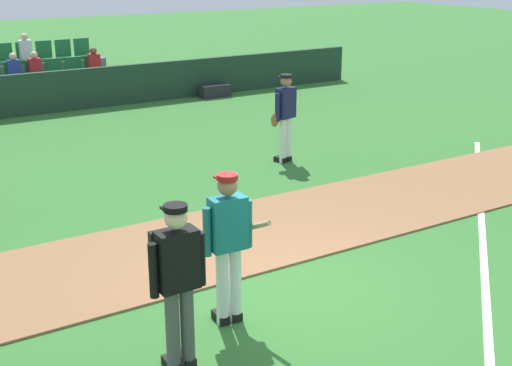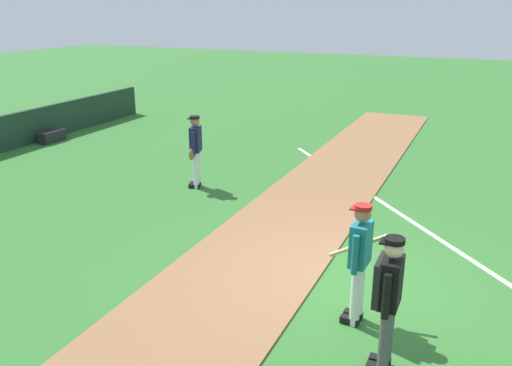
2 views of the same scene
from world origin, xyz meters
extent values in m
plane|color=#33702D|center=(0.00, 0.00, 0.00)|extent=(80.00, 80.00, 0.00)
cube|color=#936642|center=(0.00, 1.67, 0.01)|extent=(28.00, 2.45, 0.03)
cube|color=white|center=(3.00, -0.50, 0.01)|extent=(8.99, 8.09, 0.01)
cube|color=#1E3828|center=(0.00, 11.57, 0.54)|extent=(20.00, 0.16, 1.08)
cube|color=slate|center=(0.00, 13.02, 0.15)|extent=(5.00, 2.10, 0.30)
cube|color=slate|center=(0.00, 12.60, 0.50)|extent=(4.90, 0.85, 0.40)
cube|color=#1E6B38|center=(-0.27, 12.50, 0.75)|extent=(0.44, 0.40, 0.08)
cube|color=#1E6B38|center=(-0.27, 12.72, 1.00)|extent=(0.44, 0.08, 0.50)
cube|color=#263F99|center=(-0.27, 12.55, 1.05)|extent=(0.32, 0.22, 0.52)
sphere|color=beige|center=(-0.27, 12.55, 1.40)|extent=(0.20, 0.20, 0.20)
cube|color=#1E6B38|center=(0.27, 12.50, 0.75)|extent=(0.44, 0.40, 0.08)
cube|color=#1E6B38|center=(0.27, 12.72, 1.00)|extent=(0.44, 0.08, 0.50)
cube|color=red|center=(0.27, 12.55, 1.05)|extent=(0.32, 0.22, 0.52)
sphere|color=beige|center=(0.27, 12.55, 1.40)|extent=(0.20, 0.20, 0.20)
cube|color=#1E6B38|center=(0.83, 12.50, 0.75)|extent=(0.44, 0.40, 0.08)
cube|color=#1E6B38|center=(0.83, 12.72, 1.00)|extent=(0.44, 0.08, 0.50)
cube|color=#1E6B38|center=(1.38, 12.50, 0.75)|extent=(0.44, 0.40, 0.08)
cube|color=#1E6B38|center=(1.38, 12.72, 1.00)|extent=(0.44, 0.08, 0.50)
cube|color=#1E6B38|center=(1.92, 12.50, 0.75)|extent=(0.44, 0.40, 0.08)
cube|color=#1E6B38|center=(1.92, 12.72, 1.00)|extent=(0.44, 0.08, 0.50)
cube|color=red|center=(1.92, 12.55, 1.05)|extent=(0.32, 0.22, 0.52)
sphere|color=brown|center=(1.92, 12.55, 1.40)|extent=(0.20, 0.20, 0.20)
cube|color=slate|center=(0.00, 13.45, 0.90)|extent=(4.90, 0.85, 0.40)
cube|color=#1E6B38|center=(-0.27, 13.35, 1.15)|extent=(0.44, 0.40, 0.08)
cube|color=#1E6B38|center=(-0.27, 13.57, 1.40)|extent=(0.44, 0.08, 0.50)
cube|color=#1E6B38|center=(0.27, 13.35, 1.15)|extent=(0.44, 0.40, 0.08)
cube|color=#1E6B38|center=(0.27, 13.57, 1.40)|extent=(0.44, 0.08, 0.50)
cube|color=silver|center=(0.27, 13.40, 1.45)|extent=(0.32, 0.22, 0.52)
sphere|color=beige|center=(0.27, 13.40, 1.80)|extent=(0.20, 0.20, 0.20)
cube|color=#1E6B38|center=(0.83, 13.35, 1.15)|extent=(0.44, 0.40, 0.08)
cube|color=#1E6B38|center=(0.83, 13.57, 1.40)|extent=(0.44, 0.08, 0.50)
cube|color=#1E6B38|center=(1.38, 13.35, 1.15)|extent=(0.44, 0.40, 0.08)
cube|color=#1E6B38|center=(1.38, 13.57, 1.40)|extent=(0.44, 0.08, 0.50)
cube|color=#1E6B38|center=(1.92, 13.35, 1.15)|extent=(0.44, 0.40, 0.08)
cube|color=#1E6B38|center=(1.92, 13.57, 1.40)|extent=(0.44, 0.08, 0.50)
cylinder|color=white|center=(-1.19, -0.39, 0.45)|extent=(0.14, 0.14, 0.90)
cylinder|color=white|center=(-1.03, -0.40, 0.45)|extent=(0.14, 0.14, 0.90)
cube|color=black|center=(-1.18, -0.33, 0.05)|extent=(0.13, 0.27, 0.10)
cube|color=black|center=(-1.02, -0.34, 0.05)|extent=(0.13, 0.27, 0.10)
cube|color=#197075|center=(-1.11, -0.40, 1.20)|extent=(0.41, 0.24, 0.60)
cylinder|color=#197075|center=(-1.36, -0.38, 1.15)|extent=(0.09, 0.09, 0.55)
cylinder|color=#197075|center=(-0.86, -0.41, 1.15)|extent=(0.09, 0.09, 0.55)
sphere|color=#9E7051|center=(-1.11, -0.40, 1.63)|extent=(0.22, 0.22, 0.22)
cylinder|color=#B21919|center=(-1.11, -0.40, 1.73)|extent=(0.23, 0.23, 0.06)
cube|color=#B21919|center=(-1.10, -0.30, 1.70)|extent=(0.19, 0.13, 0.02)
cylinder|color=tan|center=(-0.85, -0.31, 1.05)|extent=(0.25, 0.79, 0.41)
cylinder|color=#4C4C4C|center=(-2.06, -0.96, 0.45)|extent=(0.14, 0.14, 0.90)
cylinder|color=#4C4C4C|center=(-1.90, -0.96, 0.45)|extent=(0.14, 0.14, 0.90)
cube|color=black|center=(-2.06, -0.90, 0.05)|extent=(0.12, 0.26, 0.10)
cube|color=black|center=(-1.90, -0.90, 0.05)|extent=(0.12, 0.26, 0.10)
cube|color=black|center=(-1.98, -0.96, 1.20)|extent=(0.40, 0.22, 0.60)
cylinder|color=black|center=(-2.23, -0.96, 1.15)|extent=(0.09, 0.09, 0.55)
cylinder|color=black|center=(-1.73, -0.96, 1.15)|extent=(0.09, 0.09, 0.55)
sphere|color=beige|center=(-1.98, -0.96, 1.63)|extent=(0.22, 0.22, 0.22)
cylinder|color=black|center=(-1.98, -0.96, 1.73)|extent=(0.23, 0.23, 0.06)
cube|color=black|center=(-1.98, -0.86, 1.70)|extent=(0.18, 0.12, 0.02)
cube|color=black|center=(-1.98, -0.83, 1.20)|extent=(0.44, 0.08, 0.56)
cylinder|color=white|center=(2.95, 4.53, 0.45)|extent=(0.14, 0.14, 0.90)
cylinder|color=white|center=(3.10, 4.58, 0.45)|extent=(0.14, 0.14, 0.90)
cube|color=black|center=(2.93, 4.59, 0.05)|extent=(0.19, 0.28, 0.10)
cube|color=black|center=(3.09, 4.64, 0.05)|extent=(0.19, 0.28, 0.10)
cube|color=#191E47|center=(3.03, 4.56, 1.20)|extent=(0.45, 0.33, 0.60)
cylinder|color=#191E47|center=(2.79, 4.48, 1.15)|extent=(0.09, 0.09, 0.55)
cylinder|color=#191E47|center=(3.27, 4.63, 1.15)|extent=(0.09, 0.09, 0.55)
sphere|color=#9E7051|center=(3.03, 4.56, 1.63)|extent=(0.22, 0.22, 0.22)
cylinder|color=black|center=(3.03, 4.56, 1.73)|extent=(0.23, 0.23, 0.06)
cube|color=black|center=(3.00, 4.65, 1.70)|extent=(0.21, 0.17, 0.02)
ellipsoid|color=brown|center=(2.75, 4.53, 0.90)|extent=(0.23, 0.17, 0.28)
cube|color=#232328|center=(5.01, 11.12, 0.18)|extent=(0.90, 0.36, 0.36)
camera|label=1|loc=(-4.52, -6.45, 3.96)|focal=48.42mm
camera|label=2|loc=(-7.53, -1.73, 4.23)|focal=37.08mm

